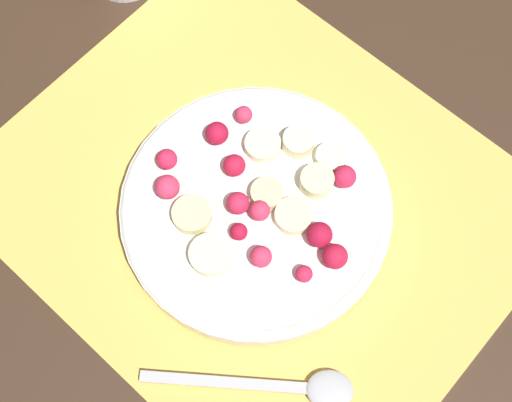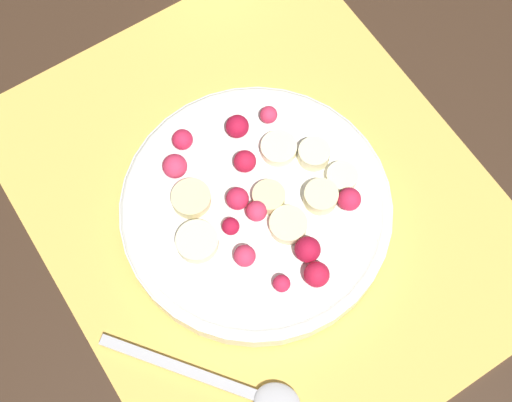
{
  "view_description": "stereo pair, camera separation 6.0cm",
  "coord_description": "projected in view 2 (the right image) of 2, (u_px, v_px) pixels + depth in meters",
  "views": [
    {
      "loc": [
        0.16,
        -0.18,
        0.6
      ],
      "look_at": [
        0.01,
        -0.01,
        0.04
      ],
      "focal_mm": 50.0,
      "sensor_mm": 36.0,
      "label": 1
    },
    {
      "loc": [
        0.2,
        -0.13,
        0.6
      ],
      "look_at": [
        0.01,
        -0.01,
        0.04
      ],
      "focal_mm": 50.0,
      "sensor_mm": 36.0,
      "label": 2
    }
  ],
  "objects": [
    {
      "name": "fruit_bowl",
      "position": [
        257.0,
        207.0,
        0.62
      ],
      "size": [
        0.24,
        0.24,
        0.05
      ],
      "color": "silver",
      "rests_on": "placemat"
    },
    {
      "name": "spoon",
      "position": [
        243.0,
        391.0,
        0.57
      ],
      "size": [
        0.15,
        0.12,
        0.01
      ],
      "rotation": [
        0.0,
        0.0,
        6.94
      ],
      "color": "#B2B2B7",
      "rests_on": "placemat"
    },
    {
      "name": "ground_plane",
      "position": [
        261.0,
        202.0,
        0.64
      ],
      "size": [
        3.0,
        3.0,
        0.0
      ],
      "primitive_type": "plane",
      "color": "#382619"
    },
    {
      "name": "placemat",
      "position": [
        261.0,
        201.0,
        0.64
      ],
      "size": [
        0.46,
        0.38,
        0.01
      ],
      "color": "#E0B251",
      "rests_on": "ground_plane"
    }
  ]
}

